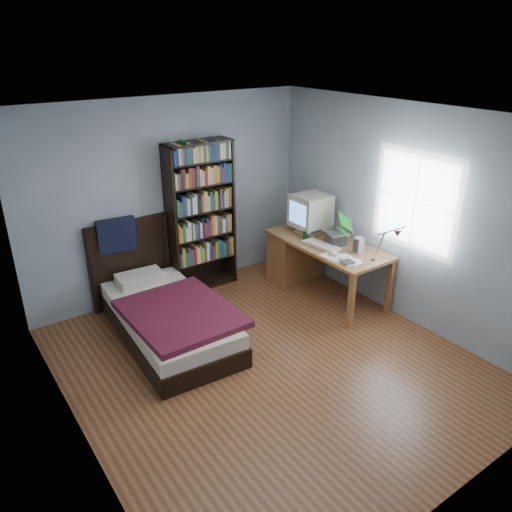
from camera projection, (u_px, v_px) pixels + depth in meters
name	position (u px, v px, depth m)	size (l,w,h in m)	color
room	(272.00, 252.00, 4.71)	(4.20, 4.24, 2.50)	brown
desk	(303.00, 253.00, 6.77)	(0.75, 1.67, 0.73)	brown
crt_monitor	(310.00, 211.00, 6.52)	(0.46, 0.43, 0.52)	beige
laptop	(337.00, 235.00, 6.24)	(0.37, 0.36, 0.38)	#2D2D30
desk_lamp	(394.00, 236.00, 5.34)	(0.21, 0.46, 0.54)	#99999E
keyboard	(322.00, 245.00, 6.17)	(0.19, 0.49, 0.03)	beige
speaker	(359.00, 245.00, 5.99)	(0.09, 0.09, 0.19)	#939396
soda_can	(306.00, 235.00, 6.38)	(0.07, 0.07, 0.12)	#073812
mouse	(310.00, 235.00, 6.48)	(0.06, 0.10, 0.03)	silver
phone_silver	(332.00, 256.00, 5.90)	(0.05, 0.11, 0.02)	#B1B1B5
phone_grey	(342.00, 260.00, 5.79)	(0.05, 0.10, 0.02)	#939396
external_drive	(348.00, 263.00, 5.71)	(0.13, 0.13, 0.03)	#939396
bookshelf	(201.00, 217.00, 6.43)	(0.88, 0.30, 1.95)	black
bed	(165.00, 314.00, 5.62)	(1.11, 2.10, 1.16)	black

